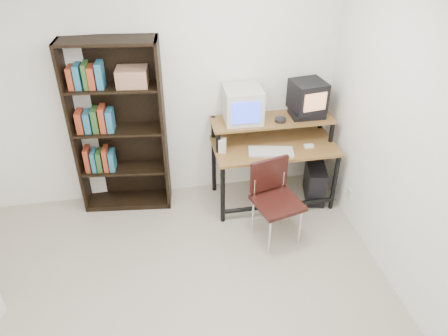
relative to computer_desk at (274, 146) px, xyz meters
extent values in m
cube|color=#B6AD97|center=(-1.25, -1.62, -0.71)|extent=(4.00, 4.00, 0.01)
cube|color=white|center=(-1.25, -1.62, 1.90)|extent=(4.00, 4.00, 0.01)
cube|color=white|center=(-1.25, 0.38, 0.60)|extent=(4.00, 0.01, 2.60)
cube|color=white|center=(0.75, -1.62, 0.60)|extent=(0.01, 4.00, 2.60)
cube|color=brown|center=(0.00, -0.02, 0.02)|extent=(1.34, 0.67, 0.03)
cube|color=brown|center=(0.00, 0.11, 0.27)|extent=(1.33, 0.40, 0.02)
cylinder|color=black|center=(-0.63, -0.32, -0.34)|extent=(0.05, 0.05, 0.72)
cylinder|color=black|center=(0.63, -0.32, -0.34)|extent=(0.05, 0.05, 0.72)
cylinder|color=black|center=(-0.63, 0.27, -0.21)|extent=(0.05, 0.05, 0.98)
cylinder|color=black|center=(0.63, 0.27, -0.21)|extent=(0.05, 0.05, 0.98)
cylinder|color=black|center=(0.00, -0.32, -0.58)|extent=(1.25, 0.05, 0.05)
cube|color=beige|center=(-0.33, 0.16, 0.46)|extent=(0.41, 0.41, 0.38)
cube|color=blue|center=(-0.33, -0.05, 0.46)|extent=(0.30, 0.02, 0.24)
cube|color=black|center=(0.38, 0.11, 0.31)|extent=(0.36, 0.26, 0.08)
cube|color=black|center=(0.38, 0.14, 0.51)|extent=(0.38, 0.38, 0.32)
cube|color=tan|center=(0.41, -0.03, 0.51)|extent=(0.25, 0.05, 0.19)
cylinder|color=#26262B|center=(0.06, 0.04, 0.29)|extent=(0.14, 0.14, 0.05)
cube|color=beige|center=(-0.08, -0.18, 0.04)|extent=(0.50, 0.30, 0.03)
cube|color=black|center=(0.33, -0.13, 0.02)|extent=(0.23, 0.19, 0.01)
cube|color=white|center=(0.35, -0.14, 0.04)|extent=(0.10, 0.07, 0.03)
cube|color=beige|center=(-0.59, -0.07, 0.10)|extent=(0.10, 0.09, 0.17)
cube|color=black|center=(0.50, -0.08, -0.49)|extent=(0.30, 0.48, 0.42)
cube|color=black|center=(-0.14, -0.69, -0.24)|extent=(0.53, 0.53, 0.04)
cube|color=black|center=(-0.19, -0.50, -0.01)|extent=(0.41, 0.14, 0.35)
cylinder|color=silver|center=(-0.27, -0.90, -0.48)|extent=(0.02, 0.02, 0.44)
cylinder|color=silver|center=(0.07, -0.82, -0.48)|extent=(0.02, 0.02, 0.44)
cylinder|color=silver|center=(-0.35, -0.57, -0.48)|extent=(0.02, 0.02, 0.44)
cylinder|color=silver|center=(-0.01, -0.48, -0.48)|extent=(0.02, 0.02, 0.44)
cube|color=black|center=(-2.09, 0.26, 0.25)|extent=(0.07, 0.32, 1.91)
cube|color=black|center=(-1.17, 0.15, 0.25)|extent=(0.07, 0.32, 1.91)
cube|color=black|center=(-1.62, 0.35, 0.25)|extent=(0.95, 0.13, 1.91)
cube|color=black|center=(-1.63, 0.21, 1.20)|extent=(0.99, 0.43, 0.03)
cube|color=black|center=(-1.63, 0.21, -0.67)|extent=(0.99, 0.43, 0.06)
cube|color=black|center=(-1.63, 0.21, -0.22)|extent=(0.92, 0.40, 0.03)
cube|color=black|center=(-1.63, 0.21, 0.25)|extent=(0.92, 0.40, 0.02)
cube|color=black|center=(-1.63, 0.21, 0.73)|extent=(0.92, 0.40, 0.02)
cube|color=#906449|center=(-1.44, 0.18, 0.84)|extent=(0.32, 0.27, 0.18)
cube|color=beige|center=(0.74, -0.47, -0.40)|extent=(0.02, 0.08, 0.12)
camera|label=1|loc=(-1.28, -3.96, 2.44)|focal=35.00mm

